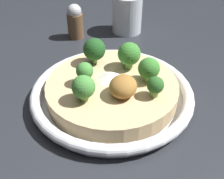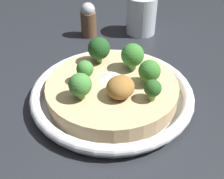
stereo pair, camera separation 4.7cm
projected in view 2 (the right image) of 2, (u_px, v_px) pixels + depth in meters
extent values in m
plane|color=#23262B|center=(112.00, 100.00, 0.48)|extent=(6.00, 6.00, 0.00)
cylinder|color=silver|center=(112.00, 98.00, 0.48)|extent=(0.25, 0.25, 0.01)
torus|color=silver|center=(112.00, 92.00, 0.47)|extent=(0.27, 0.27, 0.02)
cylinder|color=tan|center=(112.00, 89.00, 0.47)|extent=(0.22, 0.22, 0.03)
cone|color=white|center=(110.00, 75.00, 0.46)|extent=(0.04, 0.04, 0.01)
ellipsoid|color=olive|center=(120.00, 87.00, 0.42)|extent=(0.05, 0.04, 0.03)
cylinder|color=#759E4C|center=(81.00, 93.00, 0.42)|extent=(0.02, 0.02, 0.02)
sphere|color=#428438|center=(80.00, 85.00, 0.41)|extent=(0.04, 0.04, 0.04)
cylinder|color=#668E47|center=(85.00, 77.00, 0.45)|extent=(0.02, 0.02, 0.02)
sphere|color=#428438|center=(85.00, 69.00, 0.45)|extent=(0.03, 0.03, 0.03)
cylinder|color=#668E47|center=(132.00, 64.00, 0.49)|extent=(0.02, 0.02, 0.02)
sphere|color=#387A2D|center=(133.00, 55.00, 0.47)|extent=(0.04, 0.04, 0.04)
cylinder|color=#84A856|center=(99.00, 57.00, 0.50)|extent=(0.01, 0.01, 0.02)
sphere|color=#1E4C1E|center=(99.00, 48.00, 0.49)|extent=(0.04, 0.04, 0.04)
cylinder|color=#84A856|center=(152.00, 95.00, 0.42)|extent=(0.01, 0.01, 0.02)
sphere|color=#285B23|center=(153.00, 88.00, 0.41)|extent=(0.03, 0.03, 0.03)
cylinder|color=#759E4C|center=(149.00, 79.00, 0.45)|extent=(0.02, 0.02, 0.02)
sphere|color=#387A2D|center=(149.00, 71.00, 0.44)|extent=(0.04, 0.04, 0.04)
cylinder|color=silver|center=(141.00, 15.00, 0.66)|extent=(0.07, 0.07, 0.09)
cylinder|color=brown|center=(89.00, 24.00, 0.66)|extent=(0.04, 0.04, 0.06)
sphere|color=#B2B2B7|center=(88.00, 10.00, 0.64)|extent=(0.03, 0.03, 0.03)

